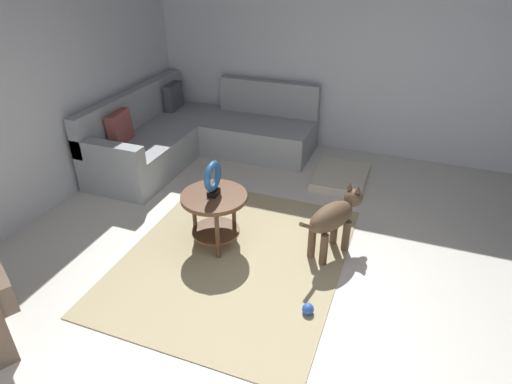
{
  "coord_description": "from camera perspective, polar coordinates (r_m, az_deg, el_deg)",
  "views": [
    {
      "loc": [
        -2.7,
        -0.58,
        2.5
      ],
      "look_at": [
        0.45,
        0.6,
        0.55
      ],
      "focal_mm": 30.43,
      "sensor_mm": 36.0,
      "label": 1
    }
  ],
  "objects": [
    {
      "name": "ground_plane",
      "position": [
        3.76,
        6.31,
        -12.85
      ],
      "size": [
        6.0,
        6.0,
        0.1
      ],
      "primitive_type": "cube",
      "color": "silver"
    },
    {
      "name": "area_rug",
      "position": [
        4.0,
        -2.89,
        -8.55
      ],
      "size": [
        2.3,
        1.9,
        0.01
      ],
      "primitive_type": "cube",
      "color": "tan",
      "rests_on": "ground_plane"
    },
    {
      "name": "sectional_couch",
      "position": [
        5.8,
        -7.9,
        7.39
      ],
      "size": [
        2.2,
        2.25,
        0.88
      ],
      "color": "#9EA3A8",
      "rests_on": "ground_plane"
    },
    {
      "name": "dog_bed_mat",
      "position": [
        5.33,
        11.11,
        2.04
      ],
      "size": [
        0.8,
        0.6,
        0.09
      ],
      "primitive_type": "cube",
      "color": "beige",
      "rests_on": "ground_plane"
    },
    {
      "name": "dog_toy_ball",
      "position": [
        3.48,
        6.85,
        -15.03
      ],
      "size": [
        0.09,
        0.09,
        0.09
      ],
      "primitive_type": "sphere",
      "color": "blue",
      "rests_on": "ground_plane"
    },
    {
      "name": "dog",
      "position": [
        3.91,
        10.25,
        -3.31
      ],
      "size": [
        0.77,
        0.45,
        0.63
      ],
      "rotation": [
        0.0,
        0.0,
        4.23
      ],
      "color": "brown",
      "rests_on": "ground_plane"
    },
    {
      "name": "torus_sculpture",
      "position": [
        3.8,
        -5.69,
        1.84
      ],
      "size": [
        0.28,
        0.08,
        0.33
      ],
      "color": "black",
      "rests_on": "side_table"
    },
    {
      "name": "side_table",
      "position": [
        3.95,
        -5.48,
        -1.92
      ],
      "size": [
        0.6,
        0.6,
        0.54
      ],
      "color": "brown",
      "rests_on": "ground_plane"
    },
    {
      "name": "wall_right",
      "position": [
        5.79,
        15.12,
        17.66
      ],
      "size": [
        0.12,
        6.0,
        2.7
      ],
      "primitive_type": "cube",
      "color": "silver",
      "rests_on": "ground_plane"
    }
  ]
}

